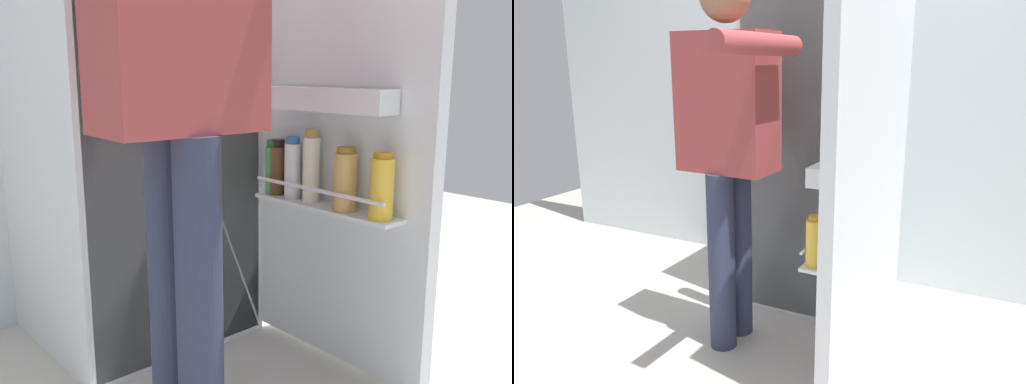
# 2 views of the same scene
# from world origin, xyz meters

# --- Properties ---
(ground_plane) EXTENTS (6.17, 6.17, 0.00)m
(ground_plane) POSITION_xyz_m (0.00, 0.00, 0.00)
(ground_plane) COLOR #B7B2A8
(kitchen_wall) EXTENTS (4.40, 0.10, 2.61)m
(kitchen_wall) POSITION_xyz_m (0.00, 0.96, 1.30)
(kitchen_wall) COLOR silver
(kitchen_wall) RESTS_ON ground_plane
(refrigerator) EXTENTS (0.75, 1.34, 1.73)m
(refrigerator) POSITION_xyz_m (0.03, 0.52, 0.87)
(refrigerator) COLOR silver
(refrigerator) RESTS_ON ground_plane
(person) EXTENTS (0.52, 0.73, 1.63)m
(person) POSITION_xyz_m (-0.20, -0.07, 0.97)
(person) COLOR #2D334C
(person) RESTS_ON ground_plane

